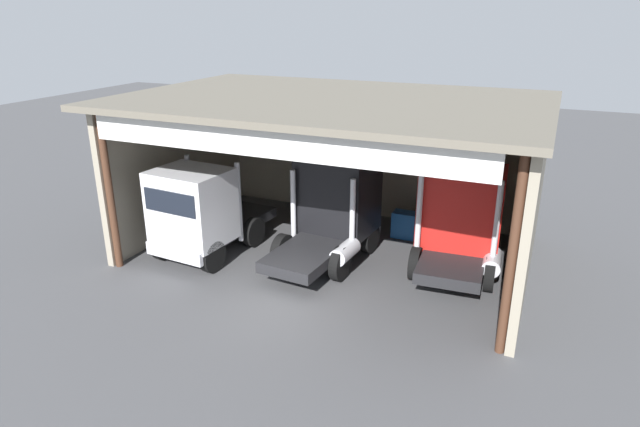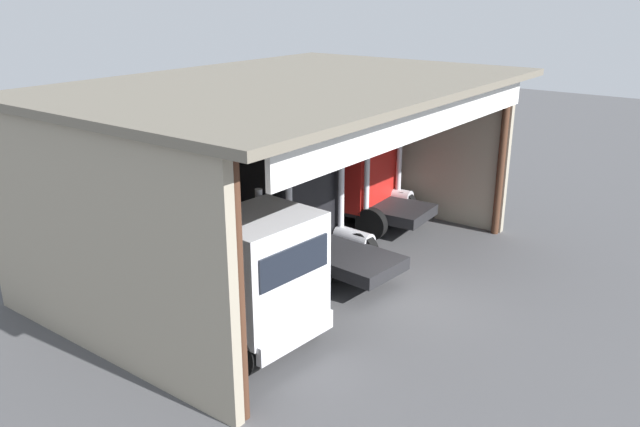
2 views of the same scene
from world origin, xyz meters
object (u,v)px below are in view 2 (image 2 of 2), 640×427
(truck_red_left_bay, at_px, (354,173))
(oil_drum, at_px, (272,209))
(truck_black_center_right_bay, at_px, (295,207))
(tool_cart, at_px, (273,216))
(truck_white_center_left_bay, at_px, (249,278))

(truck_red_left_bay, height_order, oil_drum, truck_red_left_bay)
(truck_black_center_right_bay, bearing_deg, tool_cart, 57.97)
(truck_black_center_right_bay, distance_m, tool_cart, 3.42)
(truck_white_center_left_bay, relative_size, oil_drum, 5.46)
(truck_black_center_right_bay, distance_m, truck_red_left_bay, 4.25)
(truck_red_left_bay, distance_m, oil_drum, 3.18)
(truck_white_center_left_bay, xyz_separation_m, truck_black_center_right_bay, (4.15, 1.99, 0.16))
(truck_red_left_bay, relative_size, oil_drum, 4.87)
(truck_red_left_bay, xyz_separation_m, tool_cart, (-2.31, 1.79, -1.29))
(truck_red_left_bay, relative_size, tool_cart, 4.51)
(truck_black_center_right_bay, height_order, oil_drum, truck_black_center_right_bay)
(truck_black_center_right_bay, bearing_deg, oil_drum, 55.71)
(oil_drum, bearing_deg, truck_black_center_right_bay, -128.71)
(truck_red_left_bay, xyz_separation_m, oil_drum, (-1.75, 2.30, -1.33))
(truck_black_center_right_bay, height_order, tool_cart, truck_black_center_right_bay)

